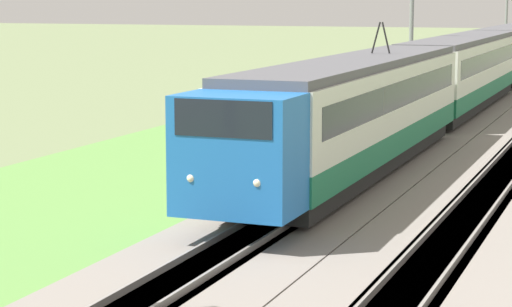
% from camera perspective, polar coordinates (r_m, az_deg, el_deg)
% --- Properties ---
extents(ballast_main, '(240.00, 4.40, 0.30)m').
position_cam_1_polar(ballast_main, '(55.82, 12.39, 2.76)').
color(ballast_main, gray).
rests_on(ballast_main, ground).
extents(track_main, '(240.00, 1.57, 0.45)m').
position_cam_1_polar(track_main, '(55.82, 12.39, 2.77)').
color(track_main, '#4C4238').
rests_on(track_main, ground).
extents(grass_verge, '(240.00, 12.41, 0.12)m').
position_cam_1_polar(grass_verge, '(56.98, 6.66, 2.94)').
color(grass_verge, '#5B8E42').
rests_on(grass_verge, ground).
extents(passenger_train, '(62.32, 2.90, 5.08)m').
position_cam_1_polar(passenger_train, '(51.94, 11.83, 4.81)').
color(passenger_train, blue).
rests_on(passenger_train, ground).
extents(catenary_mast_mid, '(0.22, 2.56, 7.91)m').
position_cam_1_polar(catenary_mast_mid, '(51.51, 8.93, 6.77)').
color(catenary_mast_mid, slate).
rests_on(catenary_mast_mid, ground).
extents(catenary_mast_far, '(0.22, 2.56, 7.76)m').
position_cam_1_polar(catenary_mast_far, '(88.16, 14.15, 7.38)').
color(catenary_mast_far, slate).
rests_on(catenary_mast_far, ground).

